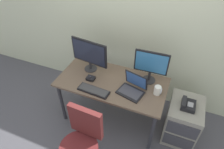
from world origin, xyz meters
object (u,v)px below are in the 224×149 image
keyboard (93,90)px  coffee_mug (158,91)px  office_chair (82,146)px  desk_phone (188,105)px  file_cabinet (182,121)px  monitor_side (151,65)px  trackball_mouse (91,78)px  monitor_main (89,54)px  laptop (132,88)px

keyboard → coffee_mug: 0.80m
office_chair → desk_phone: bearing=40.3°
file_cabinet → monitor_side: monitor_side is taller
trackball_mouse → monitor_main: bearing=116.9°
monitor_main → coffee_mug: bearing=-7.6°
desk_phone → coffee_mug: 0.42m
monitor_main → trackball_mouse: bearing=-63.1°
desk_phone → monitor_side: bearing=164.5°
laptop → coffee_mug: size_ratio=3.14×
office_chair → keyboard: (-0.11, 0.57, 0.35)m
desk_phone → monitor_main: (-1.38, 0.08, 0.36)m
desk_phone → monitor_side: (-0.55, 0.15, 0.36)m
monitor_side → trackball_mouse: (-0.73, -0.28, -0.24)m
desk_phone → trackball_mouse: bearing=-174.4°
desk_phone → monitor_main: bearing=176.8°
desk_phone → coffee_mug: size_ratio=1.72×
monitor_side → laptop: size_ratio=1.25×
file_cabinet → keyboard: keyboard is taller
desk_phone → laptop: 0.72m
file_cabinet → trackball_mouse: 1.38m
monitor_main → laptop: monitor_main is taller
laptop → trackball_mouse: size_ratio=3.31×
coffee_mug → file_cabinet: bearing=10.3°
keyboard → laptop: bearing=22.6°
desk_phone → keyboard: 1.19m
monitor_side → laptop: 0.37m
keyboard → coffee_mug: (0.76, 0.26, 0.04)m
file_cabinet → laptop: size_ratio=1.71×
desk_phone → monitor_main: size_ratio=0.37×
desk_phone → monitor_main: monitor_main is taller
desk_phone → office_chair: size_ratio=0.22×
office_chair → trackball_mouse: office_chair is taller
office_chair → file_cabinet: bearing=40.6°
file_cabinet → laptop: laptop is taller
desk_phone → coffee_mug: coffee_mug is taller
desk_phone → laptop: bearing=-169.9°
file_cabinet → desk_phone: 0.35m
keyboard → laptop: 0.49m
keyboard → coffee_mug: size_ratio=3.60×
monitor_side → coffee_mug: size_ratio=3.91×
coffee_mug → office_chair: bearing=-128.2°
keyboard → desk_phone: bearing=15.2°
monitor_main → keyboard: (0.24, -0.39, -0.25)m
monitor_main → monitor_side: 0.84m
file_cabinet → keyboard: size_ratio=1.49×
file_cabinet → desk_phone: bearing=-116.8°
trackball_mouse → office_chair: bearing=-72.3°
file_cabinet → coffee_mug: (-0.40, -0.07, 0.50)m
file_cabinet → monitor_side: bearing=166.3°
file_cabinet → trackball_mouse: trackball_mouse is taller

